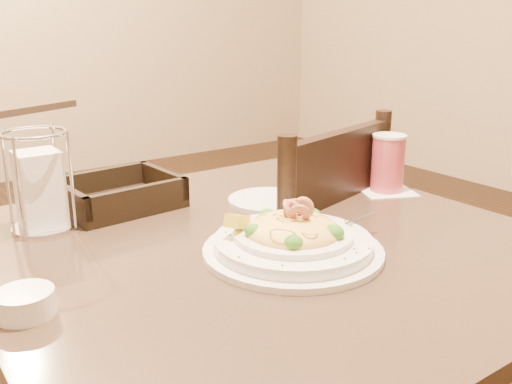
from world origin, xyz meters
TOP-DOWN VIEW (x-y plane):
  - main_table at (0.00, 0.00)m, footprint 0.90×0.90m
  - dining_chair_near at (0.23, 0.22)m, footprint 0.51×0.51m
  - pasta_bowl at (0.00, -0.08)m, footprint 0.32×0.29m
  - drink_glass at (0.38, 0.07)m, footprint 0.15×0.15m
  - bread_basket at (-0.13, 0.31)m, footprint 0.23×0.19m
  - napkin_caddy at (-0.29, 0.27)m, footprint 0.11×0.11m
  - side_plate at (0.13, 0.16)m, footprint 0.20×0.20m
  - butter_ramekin at (-0.40, -0.03)m, footprint 0.09×0.09m

SIDE VIEW (x-z plane):
  - dining_chair_near at x=0.23m, z-range 0.03..0.96m
  - main_table at x=0.00m, z-range 0.14..0.91m
  - side_plate at x=0.13m, z-range 0.77..0.78m
  - butter_ramekin at x=-0.40m, z-range 0.77..0.80m
  - bread_basket at x=-0.13m, z-range 0.76..0.82m
  - pasta_bowl at x=0.00m, z-range 0.75..0.84m
  - drink_glass at x=0.38m, z-range 0.77..0.89m
  - napkin_caddy at x=-0.29m, z-range 0.75..0.93m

